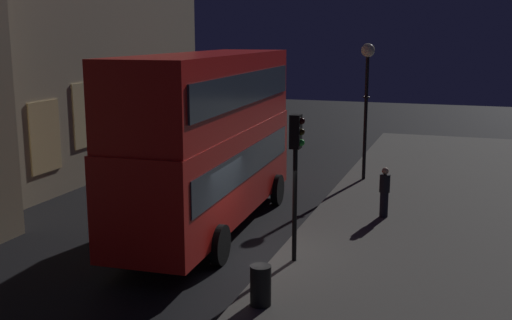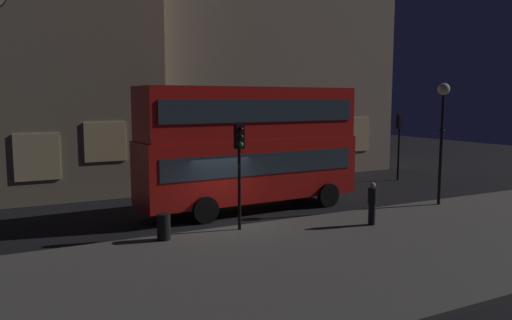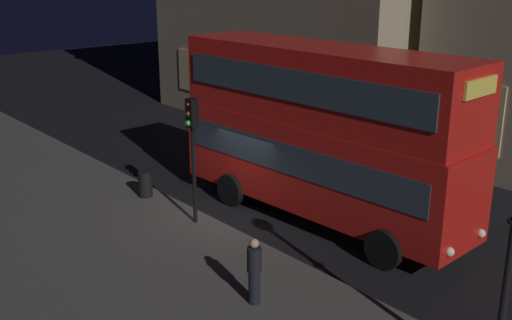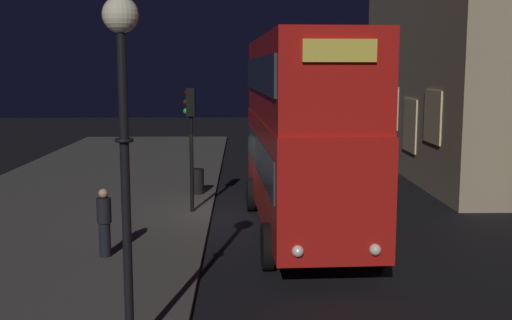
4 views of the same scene
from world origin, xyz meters
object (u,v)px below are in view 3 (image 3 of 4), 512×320
(double_decker_bus, at_px, (321,126))
(litter_bin, at_px, (145,184))
(pedestrian, at_px, (254,270))
(traffic_light_near_kerb, at_px, (192,135))

(double_decker_bus, bearing_deg, litter_bin, -149.16)
(double_decker_bus, height_order, pedestrian, double_decker_bus)
(pedestrian, bearing_deg, litter_bin, 173.37)
(traffic_light_near_kerb, bearing_deg, litter_bin, -179.32)
(double_decker_bus, height_order, traffic_light_near_kerb, double_decker_bus)
(litter_bin, bearing_deg, traffic_light_near_kerb, 0.21)
(pedestrian, height_order, litter_bin, pedestrian)
(pedestrian, distance_m, litter_bin, 7.71)
(double_decker_bus, bearing_deg, traffic_light_near_kerb, -125.11)
(double_decker_bus, relative_size, litter_bin, 11.28)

